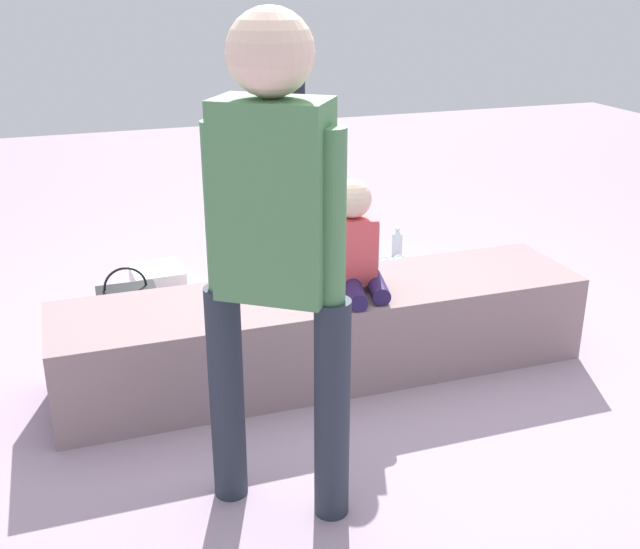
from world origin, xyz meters
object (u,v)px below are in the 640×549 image
object	(u,v)px
cake_plate	(291,288)
cake_box_white	(158,279)
water_bottle_near_gift	(397,243)
party_cup_red	(260,283)
adult_standing	(274,233)
gift_bag	(390,289)
child_seated	(354,244)
handbag_black_leather	(127,306)

from	to	relation	value
cake_plate	cake_box_white	world-z (taller)	cake_plate
water_bottle_near_gift	party_cup_red	world-z (taller)	water_bottle_near_gift
adult_standing	cake_box_white	world-z (taller)	adult_standing
adult_standing	cake_box_white	bearing A→B (deg)	93.83
cake_plate	gift_bag	bearing A→B (deg)	33.55
adult_standing	cake_box_white	size ratio (longest dim) A/B	5.67
child_seated	cake_plate	distance (m)	0.33
child_seated	party_cup_red	size ratio (longest dim) A/B	4.81
party_cup_red	handbag_black_leather	bearing A→B (deg)	-161.33
cake_plate	water_bottle_near_gift	bearing A→B (deg)	49.33
cake_plate	party_cup_red	bearing A→B (deg)	83.73
gift_bag	cake_plate	bearing A→B (deg)	-146.45
child_seated	gift_bag	size ratio (longest dim) A/B	1.48
water_bottle_near_gift	handbag_black_leather	size ratio (longest dim) A/B	0.57
cake_plate	gift_bag	world-z (taller)	cake_plate
adult_standing	gift_bag	world-z (taller)	adult_standing
child_seated	adult_standing	size ratio (longest dim) A/B	0.31
water_bottle_near_gift	handbag_black_leather	bearing A→B (deg)	-162.73
child_seated	gift_bag	world-z (taller)	child_seated
cake_plate	water_bottle_near_gift	distance (m)	1.67
water_bottle_near_gift	cake_box_white	size ratio (longest dim) A/B	0.67
child_seated	handbag_black_leather	bearing A→B (deg)	139.12
cake_plate	cake_box_white	size ratio (longest dim) A/B	0.80
handbag_black_leather	child_seated	bearing A→B (deg)	-40.88
gift_bag	handbag_black_leather	world-z (taller)	same
cake_box_white	child_seated	bearing A→B (deg)	-60.85
cake_plate	party_cup_red	world-z (taller)	cake_plate
child_seated	handbag_black_leather	distance (m)	1.28
water_bottle_near_gift	cake_box_white	distance (m)	1.50
adult_standing	gift_bag	distance (m)	1.78
cake_plate	handbag_black_leather	bearing A→B (deg)	131.91
adult_standing	cake_plate	world-z (taller)	adult_standing
adult_standing	gift_bag	size ratio (longest dim) A/B	4.83
water_bottle_near_gift	party_cup_red	bearing A→B (deg)	-163.83
adult_standing	party_cup_red	world-z (taller)	adult_standing
gift_bag	party_cup_red	distance (m)	0.77
adult_standing	party_cup_red	xyz separation A→B (m)	(0.40, 1.80, -0.90)
child_seated	cake_plate	world-z (taller)	child_seated
gift_bag	party_cup_red	size ratio (longest dim) A/B	3.25
cake_plate	handbag_black_leather	world-z (taller)	cake_plate
cake_box_white	handbag_black_leather	bearing A→B (deg)	-114.15
party_cup_red	cake_box_white	bearing A→B (deg)	158.66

